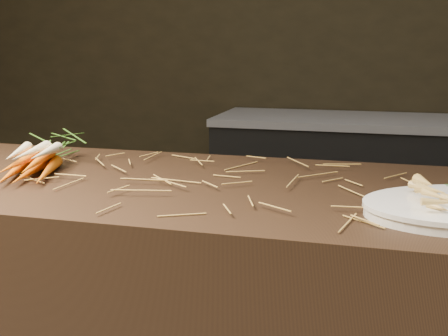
% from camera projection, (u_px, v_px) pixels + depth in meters
% --- Properties ---
extents(back_counter, '(1.82, 0.62, 0.84)m').
position_uv_depth(back_counter, '(381.00, 193.00, 3.10)').
color(back_counter, black).
rests_on(back_counter, ground).
extents(straw_bedding, '(1.40, 0.60, 0.02)m').
position_uv_depth(straw_bedding, '(260.00, 183.00, 1.30)').
color(straw_bedding, olive).
rests_on(straw_bedding, main_counter).
extents(root_veg_bunch, '(0.26, 0.48, 0.09)m').
position_uv_depth(root_veg_bunch, '(46.00, 152.00, 1.50)').
color(root_veg_bunch, '#C55900').
rests_on(root_veg_bunch, main_counter).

